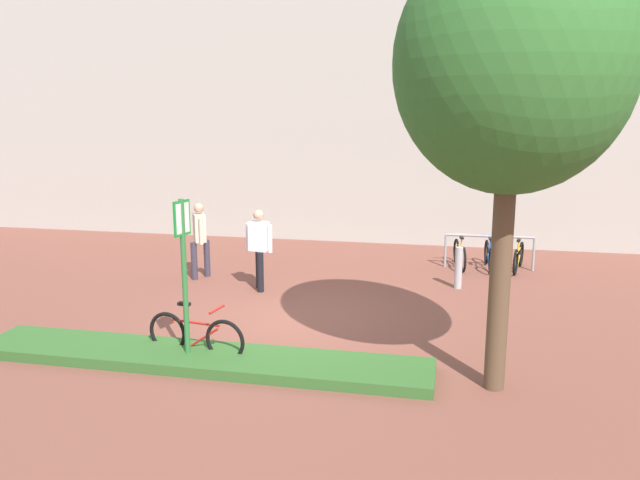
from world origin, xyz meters
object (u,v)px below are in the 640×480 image
parking_sign_post (184,258)px  person_shirt_blue (259,244)px  tree_sidewalk (513,64)px  bollard_steel (459,268)px  bike_rack_cluster (489,255)px  bike_at_sign (196,335)px  person_casual_tan (200,235)px

parking_sign_post → person_shirt_blue: parking_sign_post is taller
tree_sidewalk → bollard_steel: size_ratio=6.62×
bike_rack_cluster → bollard_steel: 2.02m
person_shirt_blue → bike_rack_cluster: bearing=30.5°
parking_sign_post → bike_at_sign: size_ratio=1.49×
parking_sign_post → person_casual_tan: bearing=110.2°
bollard_steel → person_casual_tan: (-5.72, -0.33, 0.53)m
bike_rack_cluster → parking_sign_post: bearing=-124.7°
bollard_steel → person_casual_tan: 5.75m
tree_sidewalk → person_casual_tan: size_ratio=3.47×
bike_rack_cluster → person_shirt_blue: person_shirt_blue is taller
tree_sidewalk → bollard_steel: tree_sidewalk is taller
parking_sign_post → bike_rack_cluster: size_ratio=1.18×
parking_sign_post → bollard_steel: bearing=51.1°
person_shirt_blue → person_casual_tan: bearing=157.9°
parking_sign_post → person_shirt_blue: size_ratio=1.45×
tree_sidewalk → parking_sign_post: 5.21m
bollard_steel → bike_at_sign: bearing=-130.0°
bike_rack_cluster → tree_sidewalk: bearing=-92.2°
person_casual_tan → parking_sign_post: bearing=-69.8°
bike_at_sign → bike_rack_cluster: bike_at_sign is taller
person_shirt_blue → parking_sign_post: bearing=-88.5°
tree_sidewalk → bollard_steel: 6.27m
bike_at_sign → bollard_steel: size_ratio=1.85×
parking_sign_post → person_shirt_blue: bearing=91.5°
bollard_steel → bike_rack_cluster: bearing=68.9°
bike_at_sign → person_shirt_blue: size_ratio=0.97×
person_casual_tan → bollard_steel: bearing=3.3°
bike_at_sign → person_casual_tan: (-1.74, 4.41, 0.63)m
tree_sidewalk → person_shirt_blue: tree_sidewalk is taller
tree_sidewalk → parking_sign_post: (-4.48, -0.03, -2.67)m
person_casual_tan → bike_at_sign: bearing=-68.4°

